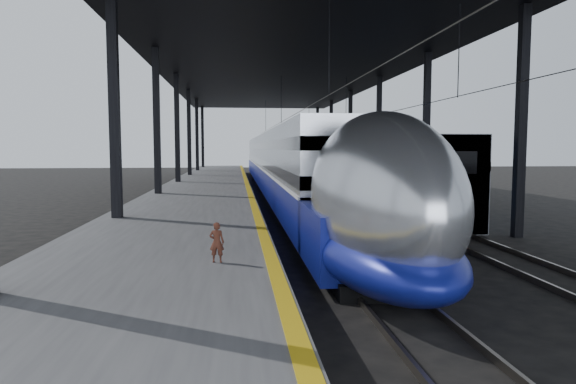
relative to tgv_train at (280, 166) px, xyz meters
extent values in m
plane|color=black|center=(-2.00, -25.80, -2.14)|extent=(160.00, 160.00, 0.00)
cube|color=#4C4C4F|center=(-5.50, -5.80, -1.64)|extent=(6.00, 80.00, 1.00)
cube|color=gold|center=(-2.70, -5.80, -1.13)|extent=(0.30, 80.00, 0.01)
cube|color=slate|center=(-0.72, -5.80, -2.06)|extent=(0.08, 80.00, 0.16)
cube|color=slate|center=(0.72, -5.80, -2.06)|extent=(0.08, 80.00, 0.16)
cube|color=slate|center=(4.28, -5.80, -2.06)|extent=(0.08, 80.00, 0.16)
cube|color=slate|center=(5.72, -5.80, -2.06)|extent=(0.08, 80.00, 0.16)
cube|color=black|center=(-7.80, -20.80, 2.36)|extent=(0.35, 0.35, 9.00)
cube|color=black|center=(7.60, -20.80, 2.36)|extent=(0.35, 0.35, 9.00)
cube|color=black|center=(-7.80, -10.80, 2.36)|extent=(0.35, 0.35, 9.00)
cube|color=black|center=(7.60, -10.80, 2.36)|extent=(0.35, 0.35, 9.00)
cube|color=black|center=(-7.80, -0.80, 2.36)|extent=(0.35, 0.35, 9.00)
cube|color=black|center=(7.60, -0.80, 2.36)|extent=(0.35, 0.35, 9.00)
cube|color=black|center=(-7.80, 9.20, 2.36)|extent=(0.35, 0.35, 9.00)
cube|color=black|center=(7.60, 9.20, 2.36)|extent=(0.35, 0.35, 9.00)
cube|color=black|center=(-7.80, 19.20, 2.36)|extent=(0.35, 0.35, 9.00)
cube|color=black|center=(7.60, 19.20, 2.36)|extent=(0.35, 0.35, 9.00)
cube|color=black|center=(-7.80, 29.20, 2.36)|extent=(0.35, 0.35, 9.00)
cube|color=black|center=(7.60, 29.20, 2.36)|extent=(0.35, 0.35, 9.00)
cube|color=black|center=(-0.10, -5.80, 7.11)|extent=(18.00, 75.00, 0.45)
cylinder|color=slate|center=(0.00, -5.80, 3.36)|extent=(0.03, 74.00, 0.03)
cylinder|color=slate|center=(5.00, -5.80, 3.36)|extent=(0.03, 74.00, 0.03)
cube|color=silver|center=(0.00, 4.01, 0.31)|extent=(3.08, 57.00, 4.25)
cube|color=navy|center=(0.00, 2.51, -1.02)|extent=(3.17, 62.00, 1.65)
cube|color=silver|center=(0.00, 4.01, -0.17)|extent=(3.19, 57.00, 0.11)
cube|color=black|center=(0.00, 4.01, 1.53)|extent=(3.13, 57.00, 0.45)
cube|color=black|center=(0.00, 4.01, 0.31)|extent=(3.13, 57.00, 0.45)
ellipsoid|color=silver|center=(0.00, -27.49, 0.15)|extent=(3.08, 8.40, 4.25)
ellipsoid|color=navy|center=(0.00, -27.49, -1.08)|extent=(3.17, 8.40, 1.81)
ellipsoid|color=black|center=(0.00, -30.09, 1.00)|extent=(1.60, 2.20, 0.96)
cube|color=black|center=(0.00, -27.49, -1.94)|extent=(2.34, 2.60, 0.40)
cube|color=black|center=(0.00, -5.49, -1.94)|extent=(2.34, 2.60, 0.40)
cube|color=navy|center=(5.00, -11.71, -0.06)|extent=(2.91, 18.00, 3.94)
cube|color=gray|center=(5.00, -20.11, -0.06)|extent=(2.96, 1.20, 4.00)
cube|color=black|center=(5.00, -20.73, 0.82)|extent=(1.76, 0.06, 0.88)
cube|color=#9C200C|center=(5.00, -20.73, -0.53)|extent=(1.25, 0.06, 0.57)
cube|color=gray|center=(5.00, 7.29, -0.06)|extent=(2.91, 18.00, 3.94)
cube|color=gray|center=(5.00, 26.29, -0.06)|extent=(2.91, 18.00, 3.94)
cube|color=black|center=(5.00, -17.71, -1.96)|extent=(2.28, 2.40, 0.36)
cube|color=black|center=(5.00, 4.29, -1.96)|extent=(2.28, 2.40, 0.36)
imported|color=#4E251A|center=(-3.92, -28.61, -0.69)|extent=(0.35, 0.26, 0.90)
camera|label=1|loc=(-3.49, -39.90, 1.39)|focal=32.00mm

